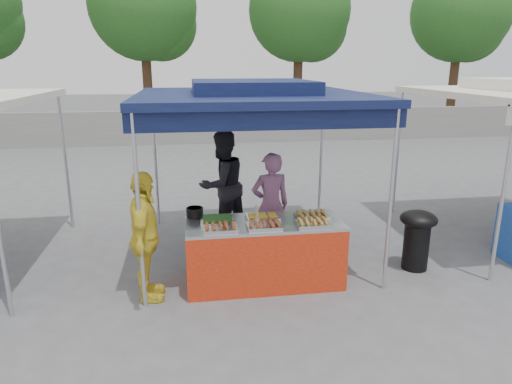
{
  "coord_description": "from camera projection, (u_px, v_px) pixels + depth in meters",
  "views": [
    {
      "loc": [
        -0.92,
        -5.52,
        2.8
      ],
      "look_at": [
        0.0,
        0.6,
        1.05
      ],
      "focal_mm": 32.0,
      "sensor_mm": 36.0,
      "label": 1
    }
  ],
  "objects": [
    {
      "name": "ground_plane",
      "position": [
        263.0,
        279.0,
        6.14
      ],
      "size": [
        80.0,
        80.0,
        0.0
      ],
      "primitive_type": "plane",
      "color": "#5A5A5C"
    },
    {
      "name": "back_wall",
      "position": [
        213.0,
        127.0,
        16.45
      ],
      "size": [
        40.0,
        0.25,
        1.2
      ],
      "primitive_type": "cube",
      "color": "gray",
      "rests_on": "ground_plane"
    },
    {
      "name": "main_canopy",
      "position": [
        252.0,
        95.0,
        6.42
      ],
      "size": [
        3.2,
        3.2,
        2.57
      ],
      "color": "silver",
      "rests_on": "ground_plane"
    },
    {
      "name": "tree_1",
      "position": [
        147.0,
        11.0,
        17.0
      ],
      "size": [
        3.98,
        3.98,
        6.84
      ],
      "color": "#412A19",
      "rests_on": "ground_plane"
    },
    {
      "name": "tree_2",
      "position": [
        303.0,
        15.0,
        17.69
      ],
      "size": [
        3.94,
        3.94,
        6.77
      ],
      "color": "#412A19",
      "rests_on": "ground_plane"
    },
    {
      "name": "tree_3",
      "position": [
        463.0,
        17.0,
        18.4
      ],
      "size": [
        3.93,
        3.93,
        6.75
      ],
      "color": "#412A19",
      "rests_on": "ground_plane"
    },
    {
      "name": "vendor_table",
      "position": [
        264.0,
        253.0,
        5.93
      ],
      "size": [
        2.0,
        0.8,
        0.85
      ],
      "color": "red",
      "rests_on": "ground_plane"
    },
    {
      "name": "food_tray_fl",
      "position": [
        220.0,
        228.0,
        5.5
      ],
      "size": [
        0.42,
        0.3,
        0.07
      ],
      "color": "silver",
      "rests_on": "vendor_table"
    },
    {
      "name": "food_tray_fm",
      "position": [
        264.0,
        226.0,
        5.58
      ],
      "size": [
        0.42,
        0.3,
        0.07
      ],
      "color": "silver",
      "rests_on": "vendor_table"
    },
    {
      "name": "food_tray_fr",
      "position": [
        313.0,
        223.0,
        5.66
      ],
      "size": [
        0.42,
        0.3,
        0.07
      ],
      "color": "silver",
      "rests_on": "vendor_table"
    },
    {
      "name": "food_tray_bl",
      "position": [
        217.0,
        220.0,
        5.78
      ],
      "size": [
        0.42,
        0.3,
        0.07
      ],
      "color": "silver",
      "rests_on": "vendor_table"
    },
    {
      "name": "food_tray_bm",
      "position": [
        263.0,
        217.0,
        5.89
      ],
      "size": [
        0.42,
        0.3,
        0.07
      ],
      "color": "silver",
      "rests_on": "vendor_table"
    },
    {
      "name": "food_tray_br",
      "position": [
        312.0,
        216.0,
        5.95
      ],
      "size": [
        0.42,
        0.3,
        0.07
      ],
      "color": "silver",
      "rests_on": "vendor_table"
    },
    {
      "name": "cooking_pot",
      "position": [
        195.0,
        212.0,
        5.98
      ],
      "size": [
        0.22,
        0.22,
        0.13
      ],
      "primitive_type": "cylinder",
      "color": "black",
      "rests_on": "vendor_table"
    },
    {
      "name": "skewer_cup",
      "position": [
        257.0,
        224.0,
        5.6
      ],
      "size": [
        0.08,
        0.08,
        0.1
      ],
      "primitive_type": "cylinder",
      "color": "silver",
      "rests_on": "vendor_table"
    },
    {
      "name": "wok_burner",
      "position": [
        417.0,
        235.0,
        6.33
      ],
      "size": [
        0.51,
        0.51,
        0.86
      ],
      "rotation": [
        0.0,
        0.0,
        0.14
      ],
      "color": "black",
      "rests_on": "ground_plane"
    },
    {
      "name": "crate_left",
      "position": [
        219.0,
        257.0,
        6.5
      ],
      "size": [
        0.47,
        0.33,
        0.28
      ],
      "primitive_type": "cube",
      "color": "#1431A3",
      "rests_on": "ground_plane"
    },
    {
      "name": "crate_right",
      "position": [
        268.0,
        250.0,
        6.69
      ],
      "size": [
        0.52,
        0.36,
        0.31
      ],
      "primitive_type": "cube",
      "color": "#1431A3",
      "rests_on": "ground_plane"
    },
    {
      "name": "crate_stacked",
      "position": [
        268.0,
        231.0,
        6.6
      ],
      "size": [
        0.51,
        0.35,
        0.3
      ],
      "primitive_type": "cube",
      "color": "#1431A3",
      "rests_on": "crate_right"
    },
    {
      "name": "vendor_woman",
      "position": [
        270.0,
        206.0,
        6.68
      ],
      "size": [
        0.62,
        0.45,
        1.58
      ],
      "primitive_type": "imported",
      "rotation": [
        0.0,
        0.0,
        3.27
      ],
      "color": "#8A577D",
      "rests_on": "ground_plane"
    },
    {
      "name": "helper_man",
      "position": [
        222.0,
        185.0,
        7.44
      ],
      "size": [
        1.09,
        1.04,
        1.78
      ],
      "primitive_type": "imported",
      "rotation": [
        0.0,
        0.0,
        3.73
      ],
      "color": "black",
      "rests_on": "ground_plane"
    },
    {
      "name": "customer_person",
      "position": [
        145.0,
        237.0,
        5.42
      ],
      "size": [
        0.4,
        0.95,
        1.61
      ],
      "primitive_type": "imported",
      "rotation": [
        0.0,
        0.0,
        1.56
      ],
      "color": "yellow",
      "rests_on": "ground_plane"
    }
  ]
}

